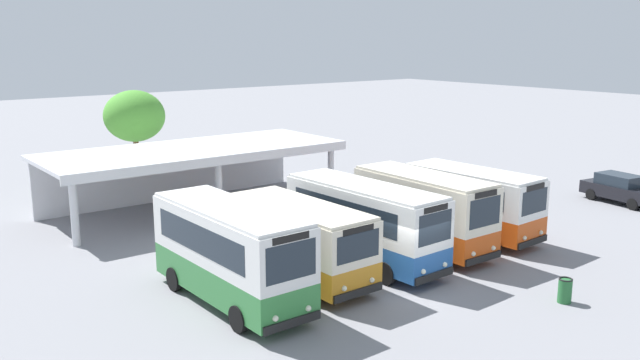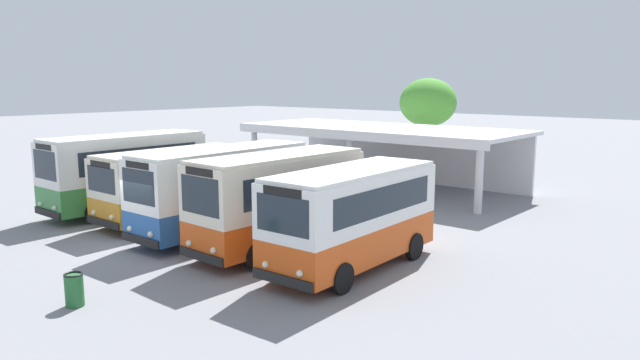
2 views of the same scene
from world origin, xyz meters
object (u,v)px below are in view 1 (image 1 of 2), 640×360
object	(u,v)px
waiting_chair_middle_seat	(220,199)
litter_bin_apron	(565,290)
city_bus_second_in_row	(300,238)
city_bus_middle_cream	(364,220)
waiting_chair_second_from_end	(210,201)
waiting_chair_end_by_column	(199,203)
city_bus_nearest_orange	(230,251)
parked_car_flank	(621,189)
city_bus_fifth_blue	(472,200)
city_bus_fourth_amber	(423,209)

from	to	relation	value
waiting_chair_middle_seat	litter_bin_apron	world-z (taller)	litter_bin_apron
city_bus_second_in_row	litter_bin_apron	xyz separation A→B (m)	(6.10, -7.56, -1.23)
city_bus_middle_cream	waiting_chair_second_from_end	distance (m)	11.70
waiting_chair_end_by_column	waiting_chair_second_from_end	world-z (taller)	same
waiting_chair_middle_seat	city_bus_nearest_orange	bearing A→B (deg)	-117.62
waiting_chair_second_from_end	litter_bin_apron	size ratio (longest dim) A/B	0.96
city_bus_second_in_row	parked_car_flank	xyz separation A→B (m)	(21.60, -1.15, -0.85)
city_bus_middle_cream	waiting_chair_end_by_column	world-z (taller)	city_bus_middle_cream
city_bus_middle_cream	parked_car_flank	size ratio (longest dim) A/B	1.72
city_bus_fifth_blue	parked_car_flank	world-z (taller)	city_bus_fifth_blue
waiting_chair_second_from_end	parked_car_flank	bearing A→B (deg)	-33.44
city_bus_second_in_row	waiting_chair_second_from_end	size ratio (longest dim) A/B	7.99
parked_car_flank	waiting_chair_end_by_column	xyz separation A→B (m)	(-19.91, 12.68, -0.31)
parked_car_flank	waiting_chair_second_from_end	distance (m)	23.07
city_bus_fourth_amber	city_bus_fifth_blue	size ratio (longest dim) A/B	1.02
city_bus_nearest_orange	waiting_chair_middle_seat	distance (m)	13.57
city_bus_middle_cream	litter_bin_apron	size ratio (longest dim) A/B	8.65
city_bus_nearest_orange	waiting_chair_middle_seat	xyz separation A→B (m)	(6.26, 11.96, -1.40)
city_bus_fourth_amber	waiting_chair_second_from_end	xyz separation A→B (m)	(-4.13, 11.82, -1.35)
parked_car_flank	waiting_chair_end_by_column	bearing A→B (deg)	147.51
city_bus_fourth_amber	waiting_chair_end_by_column	distance (m)	12.79
city_bus_fifth_blue	waiting_chair_second_from_end	size ratio (longest dim) A/B	7.89
city_bus_nearest_orange	waiting_chair_middle_seat	world-z (taller)	city_bus_nearest_orange
city_bus_nearest_orange	city_bus_fifth_blue	size ratio (longest dim) A/B	1.10
waiting_chair_middle_seat	city_bus_fifth_blue	bearing A→B (deg)	-60.59
city_bus_middle_cream	city_bus_fifth_blue	bearing A→B (deg)	-1.99
city_bus_middle_cream	city_bus_fifth_blue	xyz separation A→B (m)	(6.48, -0.23, -0.08)
waiting_chair_end_by_column	waiting_chair_second_from_end	bearing A→B (deg)	2.82
city_bus_nearest_orange	waiting_chair_second_from_end	xyz separation A→B (m)	(5.60, 11.89, -1.40)
city_bus_middle_cream	waiting_chair_end_by_column	xyz separation A→B (m)	(-1.55, 11.56, -1.33)
city_bus_second_in_row	city_bus_middle_cream	xyz separation A→B (m)	(3.24, -0.03, 0.17)
city_bus_middle_cream	parked_car_flank	xyz separation A→B (m)	(18.36, -1.12, -1.02)
parked_car_flank	litter_bin_apron	distance (m)	16.78
parked_car_flank	city_bus_middle_cream	bearing A→B (deg)	176.51
city_bus_fifth_blue	litter_bin_apron	xyz separation A→B (m)	(-3.62, -7.30, -1.31)
city_bus_middle_cream	parked_car_flank	distance (m)	18.42
litter_bin_apron	waiting_chair_end_by_column	bearing A→B (deg)	103.02
city_bus_nearest_orange	parked_car_flank	size ratio (longest dim) A/B	1.65
city_bus_middle_cream	city_bus_fourth_amber	world-z (taller)	city_bus_fourth_amber
city_bus_nearest_orange	waiting_chair_end_by_column	bearing A→B (deg)	67.41
waiting_chair_middle_seat	parked_car_flank	bearing A→B (deg)	-34.53
parked_car_flank	litter_bin_apron	size ratio (longest dim) A/B	5.04
waiting_chair_second_from_end	waiting_chair_middle_seat	bearing A→B (deg)	6.42
waiting_chair_middle_seat	city_bus_second_in_row	bearing A→B (deg)	-104.54
litter_bin_apron	city_bus_fifth_blue	bearing A→B (deg)	63.63
waiting_chair_second_from_end	litter_bin_apron	xyz separation A→B (m)	(3.75, -19.12, -0.07)
litter_bin_apron	city_bus_middle_cream	bearing A→B (deg)	110.83
city_bus_middle_cream	waiting_chair_second_from_end	size ratio (longest dim) A/B	9.06
waiting_chair_second_from_end	litter_bin_apron	world-z (taller)	litter_bin_apron
city_bus_middle_cream	litter_bin_apron	xyz separation A→B (m)	(2.86, -7.53, -1.39)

